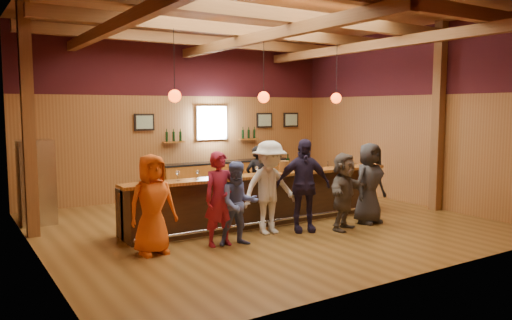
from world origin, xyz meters
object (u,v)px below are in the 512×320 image
at_px(bar_counter, 260,199).
at_px(customer_redvest, 220,199).
at_px(customer_white, 269,188).
at_px(bartender, 256,179).
at_px(customer_navy, 303,185).
at_px(stainless_fridge, 36,182).
at_px(customer_denim, 239,204).
at_px(ice_bucket, 284,166).
at_px(bottle_a, 288,164).
at_px(customer_brown, 344,191).
at_px(customer_dark, 369,183).
at_px(customer_orange, 152,204).
at_px(back_bar_cabinet, 228,177).

xyz_separation_m(bar_counter, customer_redvest, (-1.60, -1.16, 0.33)).
xyz_separation_m(customer_white, bartender, (0.86, 1.84, -0.13)).
bearing_deg(customer_navy, stainless_fridge, 163.73).
height_order(stainless_fridge, customer_denim, stainless_fridge).
bearing_deg(customer_navy, customer_denim, -150.20).
height_order(ice_bucket, bottle_a, bottle_a).
bearing_deg(customer_brown, customer_redvest, 148.87).
xyz_separation_m(customer_brown, customer_dark, (0.86, 0.15, 0.08)).
height_order(customer_white, ice_bucket, customer_white).
height_order(customer_navy, ice_bucket, customer_navy).
bearing_deg(stainless_fridge, customer_orange, -69.36).
bearing_deg(ice_bucket, back_bar_cabinet, 78.72).
distance_m(stainless_fridge, customer_navy, 5.68).
bearing_deg(customer_navy, customer_orange, -159.51).
height_order(customer_orange, customer_dark, customer_dark).
bearing_deg(customer_brown, customer_white, 135.29).
relative_size(customer_orange, bottle_a, 4.70).
height_order(stainless_fridge, customer_dark, stainless_fridge).
height_order(customer_brown, bartender, bartender).
relative_size(customer_navy, customer_brown, 1.18).
distance_m(stainless_fridge, customer_white, 5.03).
relative_size(back_bar_cabinet, customer_denim, 2.63).
bearing_deg(customer_denim, customer_brown, 9.54).
distance_m(back_bar_cabinet, stainless_fridge, 5.43).
bearing_deg(bottle_a, customer_redvest, -156.33).
height_order(bar_counter, ice_bucket, ice_bucket).
bearing_deg(customer_redvest, customer_brown, -4.48).
bearing_deg(stainless_fridge, customer_denim, -53.40).
bearing_deg(back_bar_cabinet, customer_white, -109.22).
bearing_deg(customer_brown, customer_orange, 148.58).
relative_size(bar_counter, bottle_a, 17.32).
bearing_deg(customer_navy, ice_bucket, 104.99).
relative_size(customer_orange, customer_white, 0.93).
distance_m(customer_dark, ice_bucket, 1.86).
bearing_deg(customer_brown, customer_navy, 131.43).
distance_m(bar_counter, customer_dark, 2.37).
bearing_deg(back_bar_cabinet, customer_navy, -100.66).
height_order(bar_counter, customer_white, customer_white).
bearing_deg(stainless_fridge, bar_counter, -30.76).
bearing_deg(customer_orange, customer_navy, -5.84).
xyz_separation_m(customer_orange, bottle_a, (3.40, 0.80, 0.40)).
bearing_deg(customer_dark, customer_brown, -175.72).
bearing_deg(customer_dark, ice_bucket, 141.09).
bearing_deg(bottle_a, customer_dark, -39.33).
distance_m(customer_navy, bottle_a, 1.01).
xyz_separation_m(bar_counter, customer_brown, (1.08, -1.46, 0.27)).
height_order(customer_brown, ice_bucket, customer_brown).
distance_m(customer_denim, customer_white, 1.02).
distance_m(back_bar_cabinet, ice_bucket, 4.03).
bearing_deg(ice_bucket, bar_counter, 142.67).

